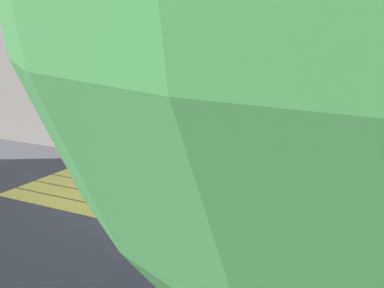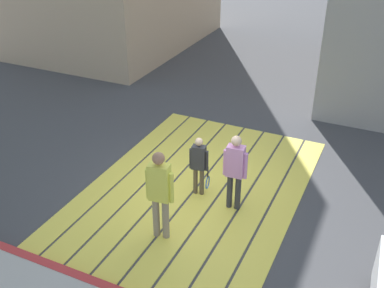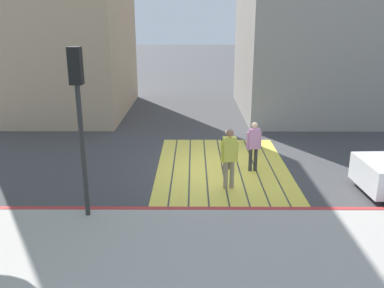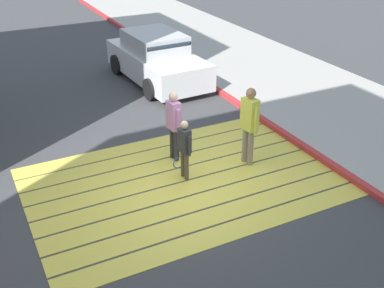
{
  "view_description": "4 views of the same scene",
  "coord_description": "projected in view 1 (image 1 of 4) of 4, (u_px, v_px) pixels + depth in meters",
  "views": [
    {
      "loc": [
        -4.68,
        8.45,
        3.38
      ],
      "look_at": [
        -0.22,
        -0.14,
        1.0
      ],
      "focal_mm": 43.52,
      "sensor_mm": 36.0,
      "label": 1
    },
    {
      "loc": [
        -7.56,
        -3.46,
        5.77
      ],
      "look_at": [
        0.59,
        0.36,
        0.74
      ],
      "focal_mm": 43.31,
      "sensor_mm": 36.0,
      "label": 2
    },
    {
      "loc": [
        -12.83,
        0.96,
        4.91
      ],
      "look_at": [
        -0.14,
        1.02,
        0.89
      ],
      "focal_mm": 38.19,
      "sensor_mm": 36.0,
      "label": 3
    },
    {
      "loc": [
        3.76,
        7.84,
        5.46
      ],
      "look_at": [
        -0.07,
        0.32,
        1.05
      ],
      "focal_mm": 44.9,
      "sensor_mm": 36.0,
      "label": 4
    }
  ],
  "objects": [
    {
      "name": "ground_plane",
      "position": [
        180.0,
        188.0,
        10.18
      ],
      "size": [
        120.0,
        120.0,
        0.0
      ],
      "primitive_type": "plane",
      "color": "#424244"
    },
    {
      "name": "crosswalk_stripes",
      "position": [
        180.0,
        188.0,
        10.18
      ],
      "size": [
        6.4,
        4.35,
        0.01
      ],
      "color": "#EAD64C",
      "rests_on": "ground"
    },
    {
      "name": "curb_painted",
      "position": [
        332.0,
        211.0,
        8.72
      ],
      "size": [
        0.16,
        40.0,
        0.13
      ],
      "primitive_type": "cube",
      "color": "#BC3333",
      "rests_on": "ground"
    },
    {
      "name": "car_parked_near_curb",
      "position": [
        331.0,
        118.0,
        14.27
      ],
      "size": [
        2.13,
        4.38,
        1.57
      ],
      "color": "white",
      "rests_on": "ground"
    },
    {
      "name": "traffic_light_corner",
      "position": [
        315.0,
        64.0,
        4.74
      ],
      "size": [
        0.39,
        0.28,
        4.24
      ],
      "color": "#2D2D2D",
      "rests_on": "ground"
    },
    {
      "name": "pedestrian_adult_lead",
      "position": [
        255.0,
        150.0,
        9.25
      ],
      "size": [
        0.28,
        0.53,
        1.82
      ],
      "color": "gray",
      "rests_on": "ground"
    },
    {
      "name": "pedestrian_adult_trailing",
      "position": [
        211.0,
        138.0,
        10.67
      ],
      "size": [
        0.24,
        0.49,
        1.66
      ],
      "color": "#333338",
      "rests_on": "ground"
    },
    {
      "name": "pedestrian_child_with_racket",
      "position": [
        188.0,
        154.0,
        10.07
      ],
      "size": [
        0.3,
        0.42,
        1.35
      ],
      "color": "brown",
      "rests_on": "ground"
    }
  ]
}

